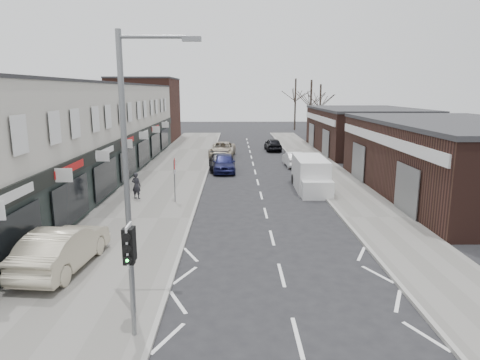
{
  "coord_description": "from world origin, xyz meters",
  "views": [
    {
      "loc": [
        -1.69,
        -12.44,
        6.56
      ],
      "look_at": [
        -1.45,
        6.42,
        2.6
      ],
      "focal_mm": 32.0,
      "sensor_mm": 36.0,
      "label": 1
    }
  ],
  "objects_px": {
    "sedan_on_pavement": "(63,248)",
    "parked_car_left_b": "(220,162)",
    "parked_car_left_c": "(222,149)",
    "traffic_light": "(130,254)",
    "street_lamp": "(132,162)",
    "parked_car_right_a": "(294,159)",
    "parked_car_right_b": "(273,144)",
    "white_van": "(311,175)",
    "pedestrian": "(136,186)",
    "parked_car_left_a": "(224,163)",
    "warning_sign": "(175,167)"
  },
  "relations": [
    {
      "from": "parked_car_right_a",
      "to": "traffic_light",
      "type": "bearing_deg",
      "value": 70.83
    },
    {
      "from": "sedan_on_pavement",
      "to": "parked_car_left_b",
      "type": "distance_m",
      "value": 21.3
    },
    {
      "from": "pedestrian",
      "to": "parked_car_left_a",
      "type": "distance_m",
      "value": 10.55
    },
    {
      "from": "sedan_on_pavement",
      "to": "parked_car_left_b",
      "type": "height_order",
      "value": "sedan_on_pavement"
    },
    {
      "from": "pedestrian",
      "to": "parked_car_left_b",
      "type": "distance_m",
      "value": 11.34
    },
    {
      "from": "parked_car_left_c",
      "to": "parked_car_right_a",
      "type": "xyz_separation_m",
      "value": [
        6.42,
        -5.83,
        -0.07
      ]
    },
    {
      "from": "traffic_light",
      "to": "parked_car_left_b",
      "type": "relative_size",
      "value": 0.68
    },
    {
      "from": "pedestrian",
      "to": "parked_car_right_b",
      "type": "height_order",
      "value": "pedestrian"
    },
    {
      "from": "white_van",
      "to": "parked_car_right_b",
      "type": "height_order",
      "value": "white_van"
    },
    {
      "from": "street_lamp",
      "to": "parked_car_left_c",
      "type": "height_order",
      "value": "street_lamp"
    },
    {
      "from": "traffic_light",
      "to": "parked_car_right_a",
      "type": "relative_size",
      "value": 0.78
    },
    {
      "from": "parked_car_left_a",
      "to": "parked_car_right_b",
      "type": "distance_m",
      "value": 13.55
    },
    {
      "from": "parked_car_left_c",
      "to": "parked_car_right_b",
      "type": "bearing_deg",
      "value": 40.82
    },
    {
      "from": "street_lamp",
      "to": "parked_car_right_b",
      "type": "relative_size",
      "value": 1.94
    },
    {
      "from": "parked_car_left_b",
      "to": "white_van",
      "type": "bearing_deg",
      "value": -55.26
    },
    {
      "from": "warning_sign",
      "to": "white_van",
      "type": "height_order",
      "value": "warning_sign"
    },
    {
      "from": "parked_car_right_a",
      "to": "parked_car_right_b",
      "type": "relative_size",
      "value": 0.96
    },
    {
      "from": "parked_car_left_a",
      "to": "parked_car_left_c",
      "type": "bearing_deg",
      "value": 91.69
    },
    {
      "from": "white_van",
      "to": "parked_car_right_a",
      "type": "relative_size",
      "value": 1.41
    },
    {
      "from": "street_lamp",
      "to": "parked_car_left_b",
      "type": "xyz_separation_m",
      "value": [
        1.62,
        23.92,
        -3.96
      ]
    },
    {
      "from": "parked_car_left_b",
      "to": "parked_car_right_a",
      "type": "bearing_deg",
      "value": 8.1
    },
    {
      "from": "sedan_on_pavement",
      "to": "parked_car_left_a",
      "type": "bearing_deg",
      "value": -100.16
    },
    {
      "from": "parked_car_left_a",
      "to": "parked_car_right_b",
      "type": "bearing_deg",
      "value": 66.88
    },
    {
      "from": "traffic_light",
      "to": "parked_car_left_c",
      "type": "xyz_separation_m",
      "value": [
        1.48,
        32.47,
        -1.69
      ]
    },
    {
      "from": "traffic_light",
      "to": "parked_car_right_b",
      "type": "xyz_separation_m",
      "value": [
        6.98,
        36.61,
        -1.71
      ]
    },
    {
      "from": "parked_car_right_a",
      "to": "parked_car_right_b",
      "type": "xyz_separation_m",
      "value": [
        -0.92,
        9.97,
        0.05
      ]
    },
    {
      "from": "traffic_light",
      "to": "sedan_on_pavement",
      "type": "bearing_deg",
      "value": 128.91
    },
    {
      "from": "traffic_light",
      "to": "street_lamp",
      "type": "height_order",
      "value": "street_lamp"
    },
    {
      "from": "parked_car_left_a",
      "to": "parked_car_left_c",
      "type": "relative_size",
      "value": 0.85
    },
    {
      "from": "sedan_on_pavement",
      "to": "parked_car_right_a",
      "type": "distance_m",
      "value": 24.99
    },
    {
      "from": "white_van",
      "to": "street_lamp",
      "type": "bearing_deg",
      "value": -114.68
    },
    {
      "from": "parked_car_right_b",
      "to": "parked_car_left_a",
      "type": "bearing_deg",
      "value": 65.84
    },
    {
      "from": "street_lamp",
      "to": "white_van",
      "type": "distance_m",
      "value": 18.54
    },
    {
      "from": "parked_car_left_b",
      "to": "parked_car_right_a",
      "type": "xyz_separation_m",
      "value": [
        6.41,
        1.51,
        -0.01
      ]
    },
    {
      "from": "sedan_on_pavement",
      "to": "parked_car_left_b",
      "type": "bearing_deg",
      "value": -98.39
    },
    {
      "from": "white_van",
      "to": "traffic_light",
      "type": "bearing_deg",
      "value": -112.77
    },
    {
      "from": "pedestrian",
      "to": "parked_car_right_b",
      "type": "relative_size",
      "value": 0.39
    },
    {
      "from": "street_lamp",
      "to": "parked_car_right_b",
      "type": "xyz_separation_m",
      "value": [
        7.1,
        35.4,
        -3.92
      ]
    },
    {
      "from": "parked_car_left_a",
      "to": "parked_car_right_b",
      "type": "xyz_separation_m",
      "value": [
        5.1,
        12.55,
        -0.05
      ]
    },
    {
      "from": "white_van",
      "to": "pedestrian",
      "type": "distance_m",
      "value": 11.37
    },
    {
      "from": "traffic_light",
      "to": "parked_car_left_c",
      "type": "distance_m",
      "value": 32.55
    },
    {
      "from": "parked_car_right_a",
      "to": "street_lamp",
      "type": "bearing_deg",
      "value": 69.83
    },
    {
      "from": "parked_car_right_b",
      "to": "parked_car_right_a",
      "type": "bearing_deg",
      "value": 93.26
    },
    {
      "from": "parked_car_right_b",
      "to": "parked_car_left_c",
      "type": "bearing_deg",
      "value": 34.97
    },
    {
      "from": "sedan_on_pavement",
      "to": "parked_car_left_c",
      "type": "relative_size",
      "value": 0.93
    },
    {
      "from": "street_lamp",
      "to": "parked_car_right_a",
      "type": "relative_size",
      "value": 2.03
    },
    {
      "from": "parked_car_right_a",
      "to": "parked_car_right_b",
      "type": "height_order",
      "value": "parked_car_right_b"
    },
    {
      "from": "parked_car_left_c",
      "to": "traffic_light",
      "type": "bearing_deg",
      "value": -88.79
    },
    {
      "from": "parked_car_left_b",
      "to": "street_lamp",
      "type": "bearing_deg",
      "value": -98.99
    },
    {
      "from": "parked_car_left_c",
      "to": "white_van",
      "type": "bearing_deg",
      "value": -63.18
    }
  ]
}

